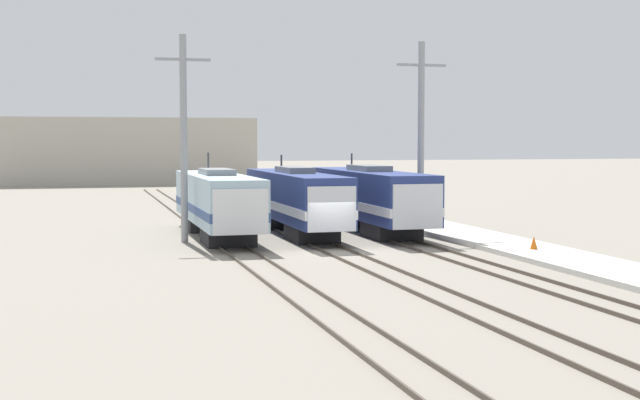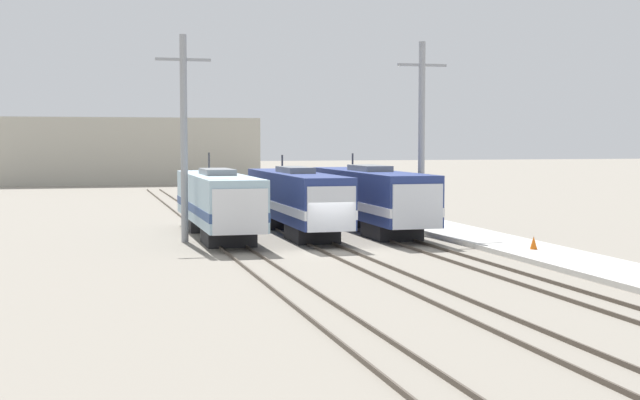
{
  "view_description": "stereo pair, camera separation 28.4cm",
  "coord_description": "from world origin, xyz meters",
  "px_view_note": "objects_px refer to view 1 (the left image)",
  "views": [
    {
      "loc": [
        -12.62,
        -43.5,
        5.71
      ],
      "look_at": [
        0.02,
        3.3,
        2.46
      ],
      "focal_mm": 50.0,
      "sensor_mm": 36.0,
      "label": 1
    },
    {
      "loc": [
        -12.34,
        -43.57,
        5.71
      ],
      "look_at": [
        0.02,
        3.3,
        2.46
      ],
      "focal_mm": 50.0,
      "sensor_mm": 36.0,
      "label": 2
    }
  ],
  "objects_px": {
    "catenary_tower_left": "(184,136)",
    "traffic_cone": "(534,243)",
    "locomotive_far_right": "(372,198)",
    "catenary_tower_right": "(421,136)",
    "locomotive_far_left": "(218,202)",
    "locomotive_center": "(297,200)"
  },
  "relations": [
    {
      "from": "locomotive_far_right",
      "to": "catenary_tower_right",
      "type": "xyz_separation_m",
      "value": [
        2.33,
        -2.33,
        3.83
      ]
    },
    {
      "from": "catenary_tower_right",
      "to": "traffic_cone",
      "type": "height_order",
      "value": "catenary_tower_right"
    },
    {
      "from": "catenary_tower_right",
      "to": "locomotive_far_left",
      "type": "bearing_deg",
      "value": 172.21
    },
    {
      "from": "locomotive_far_left",
      "to": "catenary_tower_right",
      "type": "distance_m",
      "value": 12.72
    },
    {
      "from": "locomotive_far_left",
      "to": "catenary_tower_right",
      "type": "relative_size",
      "value": 1.39
    },
    {
      "from": "catenary_tower_left",
      "to": "traffic_cone",
      "type": "height_order",
      "value": "catenary_tower_left"
    },
    {
      "from": "locomotive_far_left",
      "to": "traffic_cone",
      "type": "relative_size",
      "value": 24.41
    },
    {
      "from": "catenary_tower_right",
      "to": "traffic_cone",
      "type": "bearing_deg",
      "value": -77.67
    },
    {
      "from": "locomotive_far_left",
      "to": "locomotive_far_right",
      "type": "bearing_deg",
      "value": 4.09
    },
    {
      "from": "catenary_tower_left",
      "to": "traffic_cone",
      "type": "relative_size",
      "value": 17.52
    },
    {
      "from": "locomotive_far_left",
      "to": "locomotive_far_right",
      "type": "xyz_separation_m",
      "value": [
        9.68,
        0.69,
        0.06
      ]
    },
    {
      "from": "locomotive_far_right",
      "to": "catenary_tower_right",
      "type": "height_order",
      "value": "catenary_tower_right"
    },
    {
      "from": "catenary_tower_left",
      "to": "catenary_tower_right",
      "type": "distance_m",
      "value": 14.16
    },
    {
      "from": "locomotive_far_right",
      "to": "catenary_tower_right",
      "type": "distance_m",
      "value": 5.05
    },
    {
      "from": "locomotive_far_right",
      "to": "catenary_tower_right",
      "type": "bearing_deg",
      "value": -45.1
    },
    {
      "from": "locomotive_center",
      "to": "catenary_tower_right",
      "type": "distance_m",
      "value": 8.4
    },
    {
      "from": "locomotive_far_left",
      "to": "traffic_cone",
      "type": "height_order",
      "value": "locomotive_far_left"
    },
    {
      "from": "locomotive_center",
      "to": "locomotive_far_right",
      "type": "height_order",
      "value": "locomotive_far_right"
    },
    {
      "from": "catenary_tower_left",
      "to": "traffic_cone",
      "type": "xyz_separation_m",
      "value": [
        16.33,
        -9.94,
        -5.38
      ]
    },
    {
      "from": "locomotive_far_left",
      "to": "catenary_tower_right",
      "type": "height_order",
      "value": "catenary_tower_right"
    },
    {
      "from": "catenary_tower_right",
      "to": "traffic_cone",
      "type": "xyz_separation_m",
      "value": [
        2.17,
        -9.94,
        -5.38
      ]
    },
    {
      "from": "locomotive_center",
      "to": "traffic_cone",
      "type": "relative_size",
      "value": 25.23
    }
  ]
}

